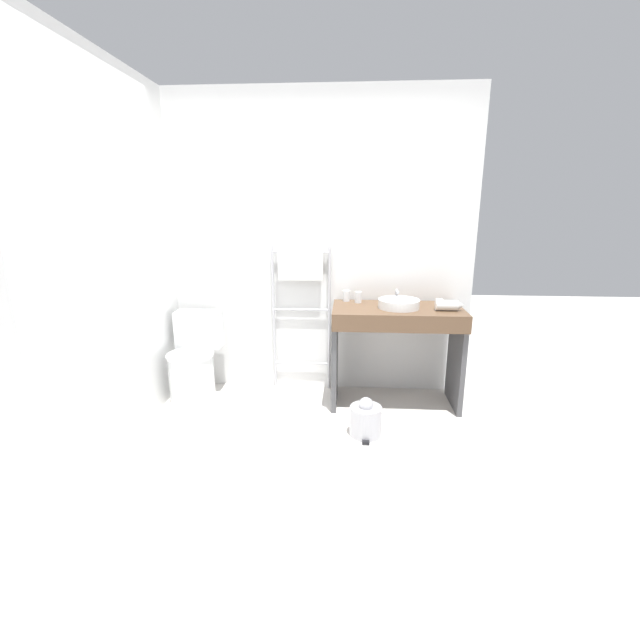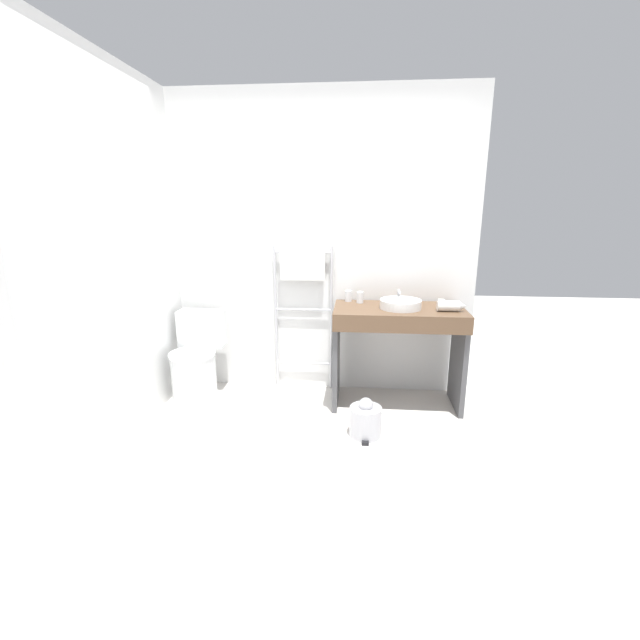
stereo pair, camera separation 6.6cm
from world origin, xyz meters
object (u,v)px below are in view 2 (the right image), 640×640
at_px(toilet, 196,364).
at_px(cup_near_wall, 348,296).
at_px(towel_radiator, 303,285).
at_px(cup_near_edge, 360,297).
at_px(hair_dryer, 450,306).
at_px(trash_bin, 365,420).
at_px(sink_basin, 400,304).

height_order(toilet, cup_near_wall, cup_near_wall).
xyz_separation_m(towel_radiator, cup_near_edge, (0.50, -0.10, -0.08)).
distance_m(hair_dryer, trash_bin, 1.10).
distance_m(towel_radiator, cup_near_wall, 0.41).
bearing_deg(cup_near_wall, cup_near_edge, -27.78).
distance_m(cup_near_wall, cup_near_edge, 0.11).
relative_size(towel_radiator, cup_near_edge, 13.74).
height_order(sink_basin, hair_dryer, hair_dryer).
height_order(toilet, sink_basin, sink_basin).
xyz_separation_m(cup_near_wall, cup_near_edge, (0.10, -0.05, 0.00)).
bearing_deg(toilet, towel_radiator, 20.09).
relative_size(cup_near_wall, trash_bin, 0.31).
height_order(cup_near_edge, hair_dryer, cup_near_edge).
bearing_deg(cup_near_edge, hair_dryer, -18.46).
xyz_separation_m(toilet, hair_dryer, (2.08, -0.01, 0.56)).
distance_m(cup_near_edge, hair_dryer, 0.73).
distance_m(towel_radiator, trash_bin, 1.29).
relative_size(toilet, towel_radiator, 0.58).
distance_m(towel_radiator, cup_near_edge, 0.51).
xyz_separation_m(toilet, trash_bin, (1.44, -0.49, -0.20)).
bearing_deg(trash_bin, cup_near_edge, 94.62).
xyz_separation_m(toilet, sink_basin, (1.71, 0.05, 0.55)).
bearing_deg(towel_radiator, cup_near_edge, -11.09).
bearing_deg(towel_radiator, trash_bin, -55.62).
height_order(towel_radiator, trash_bin, towel_radiator).
relative_size(sink_basin, cup_near_wall, 3.57).
height_order(toilet, trash_bin, toilet).
bearing_deg(hair_dryer, sink_basin, 171.58).
bearing_deg(sink_basin, toilet, -178.36).
distance_m(cup_near_wall, hair_dryer, 0.85).
xyz_separation_m(hair_dryer, trash_bin, (-0.64, -0.48, -0.76)).
relative_size(cup_near_wall, cup_near_edge, 0.98).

